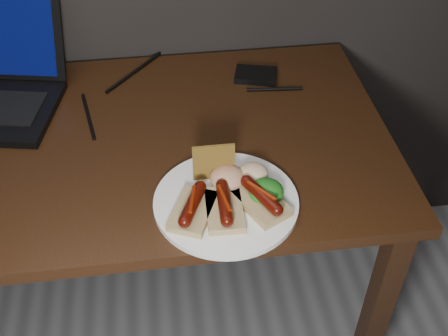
% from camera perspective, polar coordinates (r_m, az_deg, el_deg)
% --- Properties ---
extents(desk, '(1.40, 0.70, 0.75)m').
position_cam_1_polar(desk, '(1.35, -13.74, -0.45)').
color(desk, '#321F0C').
rests_on(desk, ground).
extents(hard_drive, '(0.12, 0.10, 0.02)m').
position_cam_1_polar(hard_drive, '(1.47, 3.26, 9.40)').
color(hard_drive, black).
rests_on(hard_drive, desk).
extents(desk_cables, '(0.97, 0.35, 0.01)m').
position_cam_1_polar(desk_cables, '(1.42, -13.20, 6.77)').
color(desk_cables, black).
rests_on(desk_cables, desk).
extents(plate, '(0.30, 0.30, 0.01)m').
position_cam_1_polar(plate, '(1.11, 0.21, -3.47)').
color(plate, white).
rests_on(plate, desk).
extents(bread_sausage_left, '(0.11, 0.13, 0.04)m').
position_cam_1_polar(bread_sausage_left, '(1.07, -3.19, -4.07)').
color(bread_sausage_left, tan).
rests_on(bread_sausage_left, plate).
extents(bread_sausage_center, '(0.07, 0.12, 0.04)m').
position_cam_1_polar(bread_sausage_center, '(1.07, 0.04, -3.94)').
color(bread_sausage_center, tan).
rests_on(bread_sausage_center, plate).
extents(bread_sausage_right, '(0.11, 0.13, 0.04)m').
position_cam_1_polar(bread_sausage_right, '(1.09, 3.79, -3.20)').
color(bread_sausage_right, tan).
rests_on(bread_sausage_right, plate).
extents(crispbread, '(0.08, 0.01, 0.08)m').
position_cam_1_polar(crispbread, '(1.13, -1.06, 0.60)').
color(crispbread, olive).
rests_on(crispbread, plate).
extents(salad_greens, '(0.07, 0.07, 0.04)m').
position_cam_1_polar(salad_greens, '(1.10, 4.30, -2.39)').
color(salad_greens, '#0F4F12').
rests_on(salad_greens, plate).
extents(salsa_mound, '(0.07, 0.07, 0.04)m').
position_cam_1_polar(salsa_mound, '(1.13, 0.36, -0.96)').
color(salsa_mound, maroon).
rests_on(salsa_mound, plate).
extents(coleslaw_mound, '(0.06, 0.06, 0.04)m').
position_cam_1_polar(coleslaw_mound, '(1.14, 2.94, -0.58)').
color(coleslaw_mound, silver).
rests_on(coleslaw_mound, plate).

